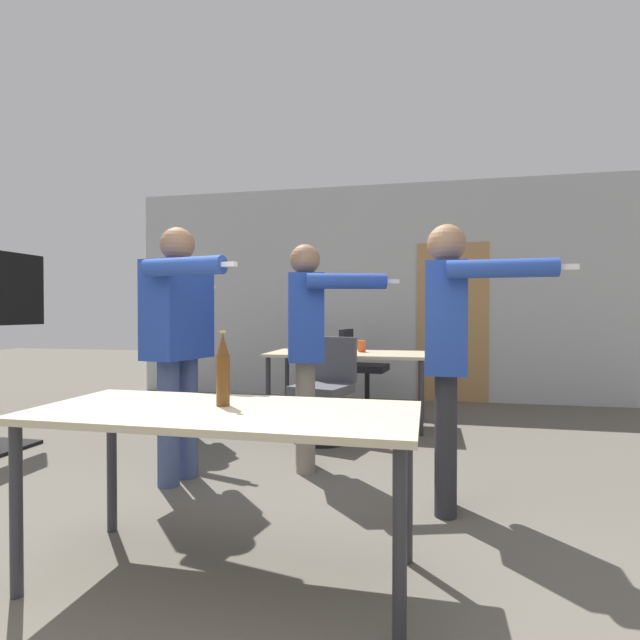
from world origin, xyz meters
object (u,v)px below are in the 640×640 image
object	(u,v)px
person_right_polo	(449,338)
office_chair_far_left	(325,392)
beer_bottle	(223,371)
person_far_watching	(180,330)
person_center_tall	(307,334)
person_left_plaid	(181,330)
drink_cup	(362,346)
office_chair_side_rolled	(361,371)

from	to	relation	value
person_right_polo	office_chair_far_left	size ratio (longest dim) A/B	1.80
office_chair_far_left	beer_bottle	size ratio (longest dim) A/B	2.75
person_right_polo	person_far_watching	xyz separation A→B (m)	(-1.77, 0.13, 0.03)
person_center_tall	person_far_watching	world-z (taller)	person_far_watching
person_center_tall	person_left_plaid	world-z (taller)	person_center_tall
person_far_watching	person_left_plaid	distance (m)	1.25
person_right_polo	person_left_plaid	bearing A→B (deg)	-115.50
person_left_plaid	drink_cup	distance (m)	1.84
beer_bottle	person_left_plaid	bearing A→B (deg)	122.06
person_center_tall	person_right_polo	bearing A→B (deg)	42.70
person_far_watching	beer_bottle	distance (m)	1.28
office_chair_far_left	person_far_watching	bearing A→B (deg)	76.93
person_right_polo	office_chair_side_rolled	world-z (taller)	person_right_polo
person_far_watching	beer_bottle	bearing A→B (deg)	48.13
person_center_tall	person_right_polo	xyz separation A→B (m)	(0.99, -0.59, 0.02)
drink_cup	beer_bottle	bearing A→B (deg)	-93.92
person_center_tall	drink_cup	size ratio (longest dim) A/B	13.88
drink_cup	person_right_polo	bearing A→B (deg)	-70.09
person_right_polo	office_chair_far_left	world-z (taller)	person_right_polo
person_center_tall	person_far_watching	size ratio (longest dim) A/B	0.96
person_center_tall	drink_cup	distance (m)	1.64
office_chair_far_left	office_chair_side_rolled	world-z (taller)	office_chair_side_rolled
person_center_tall	beer_bottle	world-z (taller)	person_center_tall
person_right_polo	person_left_plaid	xyz separation A→B (m)	(-2.35, 1.24, -0.02)
drink_cup	person_left_plaid	bearing A→B (deg)	-147.87
office_chair_far_left	office_chair_side_rolled	size ratio (longest dim) A/B	0.98
person_left_plaid	person_far_watching	bearing A→B (deg)	44.40
person_left_plaid	person_center_tall	bearing A→B (deg)	81.41
person_right_polo	office_chair_side_rolled	bearing A→B (deg)	-160.81
person_left_plaid	office_chair_side_rolled	xyz separation A→B (m)	(1.44, 1.76, -0.55)
office_chair_far_left	person_right_polo	bearing A→B (deg)	141.47
office_chair_far_left	office_chair_side_rolled	xyz separation A→B (m)	(0.12, 1.54, 0.02)
person_center_tall	office_chair_far_left	size ratio (longest dim) A/B	1.79
person_left_plaid	beer_bottle	world-z (taller)	person_left_plaid
person_far_watching	beer_bottle	xyz separation A→B (m)	(0.76, -1.03, -0.14)
person_center_tall	person_far_watching	xyz separation A→B (m)	(-0.78, -0.46, 0.05)
office_chair_side_rolled	beer_bottle	bearing A→B (deg)	5.20
beer_bottle	drink_cup	size ratio (longest dim) A/B	2.81
beer_bottle	person_center_tall	bearing A→B (deg)	89.19
person_left_plaid	office_chair_side_rolled	bearing A→B (deg)	157.60
person_left_plaid	drink_cup	xyz separation A→B (m)	(1.55, 0.97, -0.20)
person_right_polo	person_left_plaid	distance (m)	2.65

